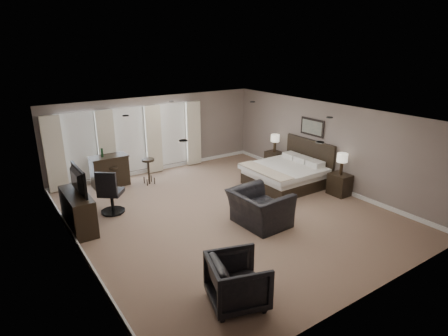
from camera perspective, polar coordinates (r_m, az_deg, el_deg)
room at (r=9.55m, az=0.35°, el=0.29°), size 7.60×8.60×2.64m
window_bay at (r=12.68m, az=-14.07°, el=3.90°), size 5.25×0.20×2.30m
bed at (r=11.74m, az=9.14°, el=0.36°), size 2.12×2.03×1.35m
nightstand_near at (r=11.56m, az=17.19°, el=-2.41°), size 0.48×0.59×0.64m
nightstand_far at (r=13.43m, az=7.64°, el=1.17°), size 0.47×0.58×0.63m
lamp_near at (r=11.36m, az=17.50°, el=0.59°), size 0.31×0.31×0.63m
lamp_far at (r=13.26m, az=7.76°, el=3.75°), size 0.30×0.30×0.62m
wall_art at (r=12.23m, az=13.27°, el=6.07°), size 0.04×0.96×0.56m
dresser at (r=9.71m, az=-21.35°, el=-6.12°), size 0.50×1.56×0.91m
tv at (r=9.51m, az=-21.72°, el=-3.23°), size 0.65×1.13×0.15m
armchair_near at (r=9.21m, az=5.46°, el=-5.25°), size 0.93×1.39×1.18m
armchair_far at (r=6.64m, az=2.09°, el=-16.53°), size 1.13×1.17×0.97m
bar_counter at (r=12.20m, az=-17.00°, el=-0.42°), size 1.13×0.59×0.99m
bar_stool_left at (r=12.10m, az=-16.52°, el=-1.31°), size 0.42×0.42×0.68m
bar_stool_right at (r=12.10m, az=-11.40°, el=-0.51°), size 0.45×0.45×0.83m
desk_chair at (r=10.23m, az=-16.83°, el=-3.39°), size 0.87×0.87×1.22m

